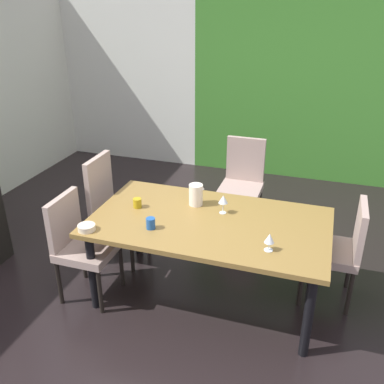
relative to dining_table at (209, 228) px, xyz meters
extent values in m
cube|color=black|center=(-0.37, -0.11, -0.67)|extent=(5.66, 6.22, 0.02)
cube|color=silver|center=(-2.12, 2.95, 0.59)|extent=(2.15, 0.10, 2.50)
cube|color=#3B7D29|center=(0.71, 2.95, 0.59)|extent=(3.50, 0.10, 2.50)
cube|color=olive|center=(0.00, 0.00, 0.05)|extent=(1.90, 1.07, 0.04)
cylinder|color=black|center=(-0.85, 0.43, -0.32)|extent=(0.07, 0.07, 0.70)
cylinder|color=black|center=(0.85, 0.43, -0.32)|extent=(0.07, 0.07, 0.70)
cylinder|color=black|center=(-0.85, -0.43, -0.32)|extent=(0.07, 0.07, 0.70)
cylinder|color=black|center=(0.85, -0.43, -0.32)|extent=(0.07, 0.07, 0.70)
cube|color=tan|center=(0.00, 1.27, -0.21)|extent=(0.44, 0.44, 0.07)
cube|color=tan|center=(0.00, 1.47, 0.05)|extent=(0.42, 0.05, 0.53)
cylinder|color=black|center=(0.19, 1.08, -0.46)|extent=(0.04, 0.04, 0.42)
cylinder|color=black|center=(-0.19, 1.08, -0.46)|extent=(0.04, 0.04, 0.42)
cylinder|color=black|center=(0.19, 1.46, -0.46)|extent=(0.04, 0.04, 0.42)
cylinder|color=black|center=(-0.19, 1.46, -0.46)|extent=(0.04, 0.04, 0.42)
cube|color=tan|center=(-0.95, 0.30, -0.21)|extent=(0.44, 0.44, 0.07)
cube|color=tan|center=(-1.15, 0.30, 0.08)|extent=(0.05, 0.42, 0.58)
cylinder|color=black|center=(-0.76, 0.49, -0.46)|extent=(0.04, 0.04, 0.42)
cylinder|color=black|center=(-0.76, 0.11, -0.46)|extent=(0.04, 0.04, 0.42)
cylinder|color=black|center=(-1.14, 0.49, -0.46)|extent=(0.04, 0.04, 0.42)
cylinder|color=black|center=(-1.14, 0.11, -0.46)|extent=(0.04, 0.04, 0.42)
cube|color=tan|center=(0.95, 0.30, -0.21)|extent=(0.44, 0.44, 0.07)
cube|color=tan|center=(1.15, 0.30, 0.01)|extent=(0.05, 0.42, 0.45)
cylinder|color=black|center=(0.76, 0.11, -0.46)|extent=(0.04, 0.04, 0.42)
cylinder|color=black|center=(0.76, 0.49, -0.46)|extent=(0.04, 0.04, 0.42)
cylinder|color=black|center=(1.14, 0.11, -0.46)|extent=(0.04, 0.04, 0.42)
cylinder|color=black|center=(1.14, 0.49, -0.46)|extent=(0.04, 0.04, 0.42)
cube|color=tan|center=(-0.95, -0.30, -0.21)|extent=(0.44, 0.44, 0.07)
cube|color=tan|center=(-1.15, -0.30, 0.02)|extent=(0.05, 0.42, 0.46)
cylinder|color=black|center=(-0.76, -0.11, -0.46)|extent=(0.04, 0.04, 0.42)
cylinder|color=black|center=(-0.76, -0.49, -0.46)|extent=(0.04, 0.04, 0.42)
cylinder|color=black|center=(-1.14, -0.11, -0.46)|extent=(0.04, 0.04, 0.42)
cylinder|color=black|center=(-1.14, -0.49, -0.46)|extent=(0.04, 0.04, 0.42)
cylinder|color=silver|center=(0.52, -0.29, 0.08)|extent=(0.06, 0.06, 0.00)
cylinder|color=silver|center=(0.52, -0.29, 0.11)|extent=(0.01, 0.01, 0.06)
cone|color=silver|center=(0.52, -0.29, 0.17)|extent=(0.07, 0.07, 0.07)
cylinder|color=silver|center=(0.07, 0.16, 0.08)|extent=(0.06, 0.06, 0.00)
cylinder|color=silver|center=(0.07, 0.16, 0.12)|extent=(0.01, 0.01, 0.09)
cone|color=silver|center=(0.07, 0.16, 0.20)|extent=(0.08, 0.08, 0.07)
cylinder|color=beige|center=(-0.85, -0.44, 0.10)|extent=(0.13, 0.13, 0.05)
cylinder|color=#1E509A|center=(-0.39, -0.26, 0.12)|extent=(0.07, 0.07, 0.09)
cylinder|color=#B39416|center=(-0.64, 0.03, 0.11)|extent=(0.07, 0.07, 0.08)
cylinder|color=white|center=(-0.19, 0.23, 0.17)|extent=(0.12, 0.12, 0.19)
cone|color=white|center=(-0.13, 0.23, 0.24)|extent=(0.04, 0.04, 0.03)
camera|label=1|loc=(0.80, -2.89, 1.73)|focal=40.00mm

